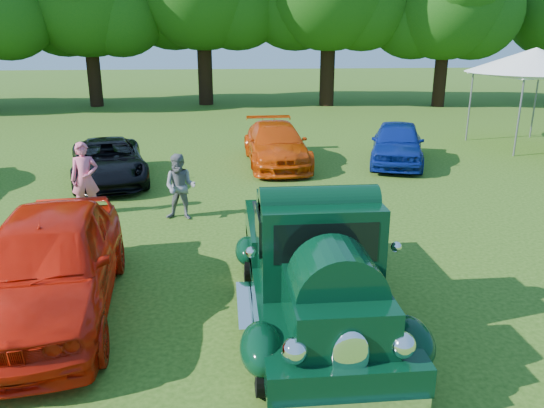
{
  "coord_description": "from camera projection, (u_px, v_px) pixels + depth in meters",
  "views": [
    {
      "loc": [
        0.29,
        -7.48,
        4.1
      ],
      "look_at": [
        1.16,
        1.83,
        1.1
      ],
      "focal_mm": 35.0,
      "sensor_mm": 36.0,
      "label": 1
    }
  ],
  "objects": [
    {
      "name": "ground",
      "position": [
        210.0,
        308.0,
        8.32
      ],
      "size": [
        120.0,
        120.0,
        0.0
      ],
      "primitive_type": "plane",
      "color": "#284911",
      "rests_on": "ground"
    },
    {
      "name": "hero_pickup",
      "position": [
        314.0,
        266.0,
        7.79
      ],
      "size": [
        2.32,
        4.99,
        1.95
      ],
      "color": "black",
      "rests_on": "ground"
    },
    {
      "name": "red_convertible",
      "position": [
        49.0,
        264.0,
        7.94
      ],
      "size": [
        2.38,
        4.95,
        1.63
      ],
      "primitive_type": "imported",
      "rotation": [
        0.0,
        0.0,
        0.1
      ],
      "color": "red",
      "rests_on": "ground"
    },
    {
      "name": "back_car_black",
      "position": [
        108.0,
        161.0,
        15.3
      ],
      "size": [
        2.95,
        4.69,
        1.21
      ],
      "primitive_type": "imported",
      "rotation": [
        0.0,
        0.0,
        0.23
      ],
      "color": "black",
      "rests_on": "ground"
    },
    {
      "name": "back_car_orange",
      "position": [
        276.0,
        144.0,
        17.29
      ],
      "size": [
        2.02,
        4.67,
        1.34
      ],
      "primitive_type": "imported",
      "rotation": [
        0.0,
        0.0,
        0.03
      ],
      "color": "#C93D07",
      "rests_on": "ground"
    },
    {
      "name": "back_car_blue",
      "position": [
        397.0,
        143.0,
        17.38
      ],
      "size": [
        2.81,
        4.37,
        1.38
      ],
      "primitive_type": "imported",
      "rotation": [
        0.0,
        0.0,
        -0.32
      ],
      "color": "navy",
      "rests_on": "ground"
    },
    {
      "name": "spectator_pink",
      "position": [
        85.0,
        179.0,
        12.42
      ],
      "size": [
        0.7,
        0.52,
        1.73
      ],
      "primitive_type": "imported",
      "rotation": [
        0.0,
        0.0,
        0.18
      ],
      "color": "#EE6286",
      "rests_on": "ground"
    },
    {
      "name": "spectator_grey",
      "position": [
        180.0,
        187.0,
        12.11
      ],
      "size": [
        0.85,
        0.72,
        1.54
      ],
      "primitive_type": "imported",
      "rotation": [
        0.0,
        0.0,
        -0.2
      ],
      "color": "slate",
      "rests_on": "ground"
    },
    {
      "name": "canopy_tent",
      "position": [
        535.0,
        61.0,
        19.44
      ],
      "size": [
        5.46,
        5.46,
        3.64
      ],
      "rotation": [
        0.0,
        0.0,
        0.13
      ],
      "color": "white",
      "rests_on": "ground"
    }
  ]
}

